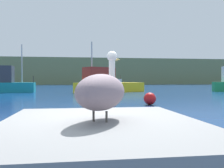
# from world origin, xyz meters

# --- Properties ---
(ground_plane) EXTENTS (260.00, 260.00, 0.00)m
(ground_plane) POSITION_xyz_m (0.00, 0.00, 0.00)
(ground_plane) COLOR navy
(hillside_backdrop) EXTENTS (140.00, 15.50, 7.35)m
(hillside_backdrop) POSITION_xyz_m (0.00, 70.09, 3.68)
(hillside_backdrop) COLOR #6B7A51
(hillside_backdrop) RESTS_ON ground
(pier_dock) EXTENTS (2.62, 3.11, 0.79)m
(pier_dock) POSITION_xyz_m (0.14, -0.79, 0.39)
(pier_dock) COLOR gray
(pier_dock) RESTS_ON ground
(pelican) EXTENTS (0.99, 1.32, 0.96)m
(pelican) POSITION_xyz_m (0.14, -0.78, 1.18)
(pelican) COLOR gray
(pelican) RESTS_ON pier_dock
(fishing_boat_teal) EXTENTS (6.62, 2.63, 5.07)m
(fishing_boat_teal) POSITION_xyz_m (-7.99, 22.97, 0.97)
(fishing_boat_teal) COLOR teal
(fishing_boat_teal) RESTS_ON ground
(fishing_boat_white) EXTENTS (6.07, 2.00, 4.20)m
(fishing_boat_white) POSITION_xyz_m (4.63, 41.08, 1.04)
(fishing_boat_white) COLOR white
(fishing_boat_white) RESTS_ON ground
(fishing_boat_yellow) EXTENTS (7.91, 5.63, 5.19)m
(fishing_boat_yellow) POSITION_xyz_m (2.88, 21.70, 0.94)
(fishing_boat_yellow) COLOR yellow
(fishing_boat_yellow) RESTS_ON ground
(mooring_buoy) EXTENTS (0.65, 0.65, 0.65)m
(mooring_buoy) POSITION_xyz_m (3.61, 8.60, 0.32)
(mooring_buoy) COLOR red
(mooring_buoy) RESTS_ON ground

